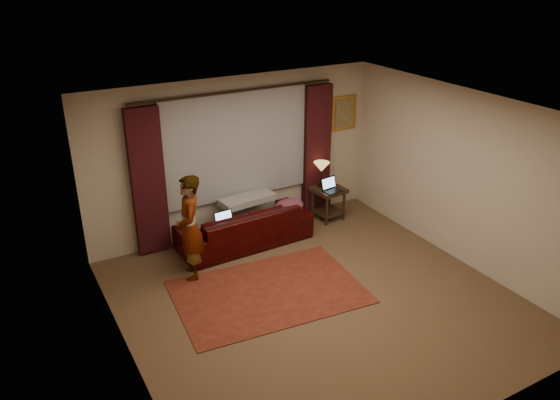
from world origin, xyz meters
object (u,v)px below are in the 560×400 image
object	(u,v)px
tiffany_lamp	(321,174)
laptop_table	(333,185)
sofa	(244,219)
end_table	(328,203)
person	(190,228)
laptop_sofa	(227,221)

from	to	relation	value
tiffany_lamp	laptop_table	distance (m)	0.31
sofa	end_table	xyz separation A→B (m)	(1.69, 0.11, -0.14)
tiffany_lamp	person	distance (m)	2.82
tiffany_lamp	laptop_sofa	bearing A→B (deg)	-169.37
end_table	laptop_table	distance (m)	0.43
end_table	sofa	bearing A→B (deg)	-176.36
person	sofa	bearing A→B (deg)	132.05
person	laptop_sofa	bearing A→B (deg)	135.06
end_table	person	size ratio (longest dim) A/B	0.37
person	laptop_table	bearing A→B (deg)	116.33
sofa	laptop_table	bearing A→B (deg)	176.67
tiffany_lamp	end_table	bearing A→B (deg)	-64.17
laptop_sofa	laptop_table	distance (m)	2.03
end_table	laptop_table	world-z (taller)	laptop_table
laptop_sofa	tiffany_lamp	size ratio (longest dim) A/B	0.77
laptop_table	person	size ratio (longest dim) A/B	0.22
end_table	person	world-z (taller)	person
laptop_sofa	tiffany_lamp	bearing A→B (deg)	6.26
sofa	end_table	world-z (taller)	sofa
laptop_sofa	laptop_table	bearing A→B (deg)	-2.14
laptop_sofa	person	size ratio (longest dim) A/B	0.22
laptop_sofa	laptop_table	size ratio (longest dim) A/B	0.99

